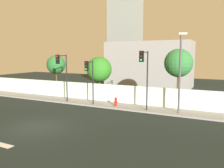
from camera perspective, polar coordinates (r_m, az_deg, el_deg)
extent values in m
plane|color=black|center=(16.80, -18.32, -10.28)|extent=(80.00, 80.00, 0.00)
cube|color=gray|center=(23.11, -3.87, -4.97)|extent=(36.00, 2.40, 0.15)
cube|color=silver|center=(24.03, -2.34, -2.12)|extent=(36.00, 0.18, 1.80)
cube|color=silver|center=(14.50, -26.43, -13.50)|extent=(1.80, 0.44, 0.01)
cylinder|color=black|center=(19.88, 8.89, 0.75)|extent=(0.12, 0.12, 5.17)
cylinder|color=black|center=(19.11, 8.29, 7.98)|extent=(0.16, 1.39, 0.08)
cube|color=black|center=(18.47, 7.48, 6.93)|extent=(0.35, 0.22, 0.90)
sphere|color=black|center=(18.36, 7.35, 7.78)|extent=(0.18, 0.18, 0.18)
sphere|color=#33260A|center=(18.36, 7.33, 6.90)|extent=(0.18, 0.18, 0.18)
sphere|color=#19F24C|center=(18.36, 7.32, 6.03)|extent=(0.18, 0.18, 0.18)
cylinder|color=black|center=(23.97, -11.38, 1.44)|extent=(0.12, 0.12, 4.88)
cylinder|color=black|center=(23.32, -12.54, 7.01)|extent=(0.10, 1.37, 0.08)
cube|color=black|center=(22.79, -13.58, 6.10)|extent=(0.34, 0.20, 0.90)
sphere|color=red|center=(22.69, -13.79, 6.77)|extent=(0.18, 0.18, 0.18)
sphere|color=#33260A|center=(22.69, -13.77, 6.07)|extent=(0.18, 0.18, 0.18)
sphere|color=black|center=(22.70, -13.75, 5.36)|extent=(0.18, 0.18, 0.18)
cylinder|color=black|center=(22.21, -4.84, 0.32)|extent=(0.12, 0.12, 4.28)
cylinder|color=black|center=(21.64, -5.66, 5.55)|extent=(0.14, 1.02, 0.08)
cube|color=black|center=(21.24, -6.44, 4.57)|extent=(0.35, 0.22, 0.90)
sphere|color=black|center=(21.13, -6.64, 5.29)|extent=(0.18, 0.18, 0.18)
sphere|color=#33260A|center=(21.14, -6.63, 4.53)|extent=(0.18, 0.18, 0.18)
sphere|color=#19F24C|center=(21.16, -6.62, 3.77)|extent=(0.18, 0.18, 0.18)
cylinder|color=#4C4C51|center=(19.38, 16.77, 2.40)|extent=(0.16, 0.16, 6.54)
cylinder|color=#4C4C51|center=(18.57, 17.30, 12.14)|extent=(0.48, 1.64, 0.10)
cube|color=beige|center=(17.73, 17.49, 12.06)|extent=(0.64, 0.37, 0.16)
cylinder|color=red|center=(21.56, 0.96, -4.71)|extent=(0.24, 0.24, 0.68)
sphere|color=red|center=(21.48, 0.96, -3.72)|extent=(0.26, 0.26, 0.26)
cylinder|color=red|center=(21.62, 0.55, -4.58)|extent=(0.10, 0.09, 0.09)
cylinder|color=red|center=(21.48, 1.37, -4.66)|extent=(0.10, 0.09, 0.09)
cylinder|color=brown|center=(29.25, -13.82, 0.41)|extent=(0.17, 0.17, 3.17)
sphere|color=#276930|center=(29.08, -13.95, 4.78)|extent=(2.33, 2.33, 2.33)
cylinder|color=brown|center=(25.76, -3.23, -0.92)|extent=(0.21, 0.21, 2.61)
sphere|color=#2D7C22|center=(25.55, -3.26, 3.72)|extent=(2.85, 2.85, 2.85)
cylinder|color=brown|center=(22.73, 16.23, -1.17)|extent=(0.17, 0.17, 3.49)
sphere|color=#2E7637|center=(22.52, 16.46, 5.11)|extent=(2.71, 2.71, 2.71)
cube|color=#989898|center=(36.42, 9.34, 4.91)|extent=(13.07, 6.00, 7.08)
cube|color=gray|center=(51.41, 3.37, 15.53)|extent=(6.54, 5.00, 24.78)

